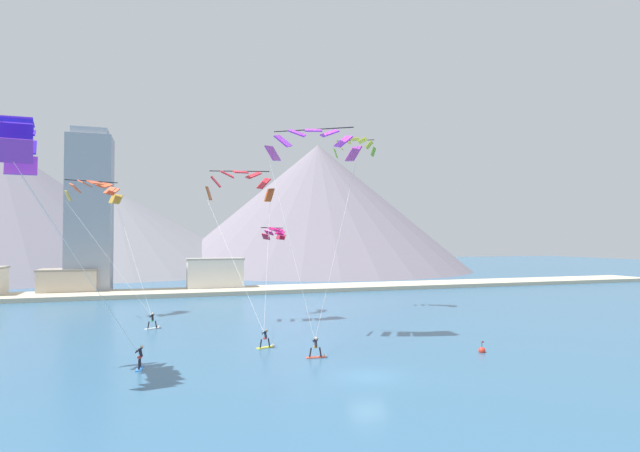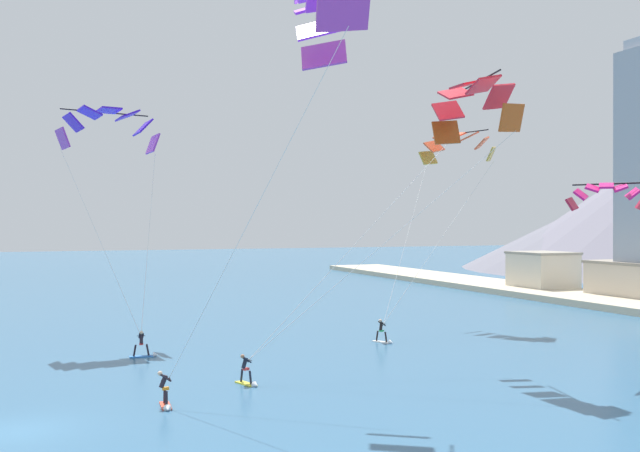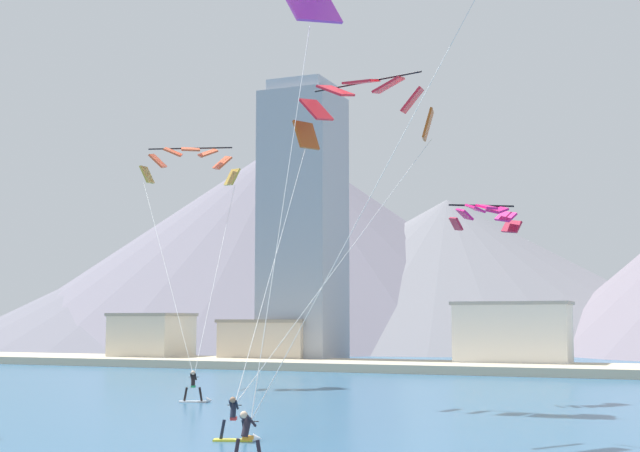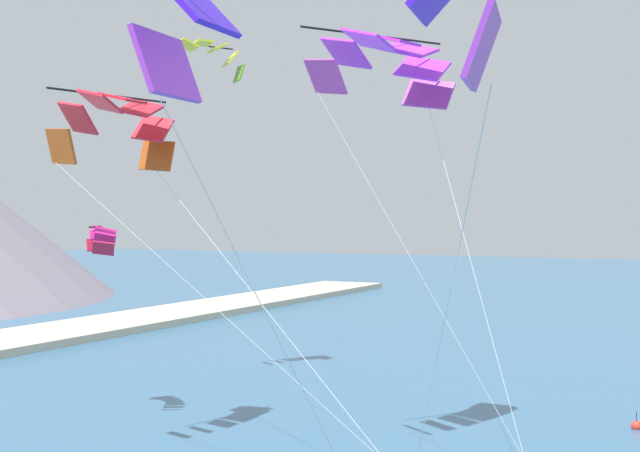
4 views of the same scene
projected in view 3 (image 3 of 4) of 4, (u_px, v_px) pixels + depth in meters
The scene contains 14 objects.
kitesurfer_near_lead at pixel (253, 449), 26.51m from camera, with size 1.76×0.63×1.72m.
kitesurfer_near_trail at pixel (197, 393), 46.94m from camera, with size 1.75×1.07×1.74m.
kitesurfer_far_left at pixel (240, 428), 32.00m from camera, with size 1.78×0.95×1.67m.
parafoil_kite_near_trail at pixel (190, 162), 60.75m from camera, with size 9.85×12.98×14.90m.
parafoil_kite_far_left at pixel (363, 105), 46.21m from camera, with size 7.69×14.95×15.62m.
parafoil_kite_distant_low_drift at pixel (485, 215), 48.59m from camera, with size 3.66×3.70×1.60m.
shoreline_strip at pixel (552, 369), 71.55m from camera, with size 180.00×10.00×0.70m, color beige.
shore_building_harbour_front at pixel (271, 342), 86.04m from camera, with size 9.13×6.21×4.34m.
shore_building_promenade_mid at pixel (152, 338), 88.79m from camera, with size 7.01×6.18×4.95m.
shore_building_quay_east at pixel (513, 336), 76.09m from camera, with size 9.96×4.39×5.86m.
highrise_tower at pixel (303, 224), 87.23m from camera, with size 7.00×7.00×27.72m.
mountain_peak_central_summit at pixel (223, 277), 151.26m from camera, with size 89.49×89.49×22.79m.
mountain_peak_east_shoulder at pixel (448, 272), 146.10m from camera, with size 87.09×87.09×24.07m.
mountain_peak_far_spur at pixel (286, 241), 155.33m from camera, with size 101.85×101.85×35.82m.
Camera 3 is at (10.76, -18.13, 4.37)m, focal length 50.00 mm.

